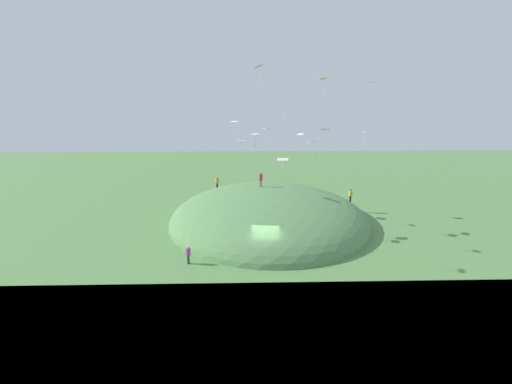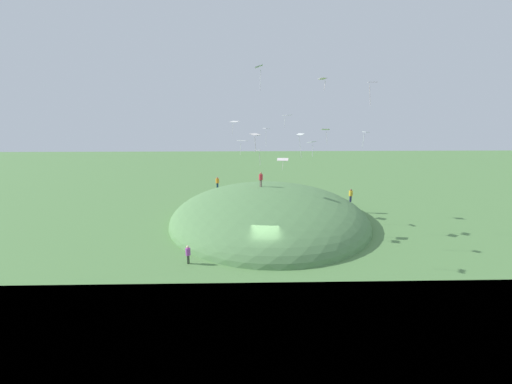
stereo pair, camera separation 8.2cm
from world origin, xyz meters
The scene contains 20 objects.
ground_plane centered at (0.00, 0.00, 0.00)m, with size 160.00×160.00×0.00m, color #558446.
grass_hill centered at (11.04, -0.93, 0.00)m, with size 28.40×22.86×7.17m, color #56844D.
person_watching_kites centered at (12.84, -0.07, 4.65)m, with size 0.64×0.64×1.77m.
person_walking_path centered at (-1.52, 6.61, 1.00)m, with size 0.51×0.51×1.61m.
person_near_shore centered at (20.23, 5.72, 2.76)m, with size 0.48×0.48×1.62m.
person_on_hilltop centered at (13.72, -11.30, 2.37)m, with size 0.66×0.66×1.66m.
kite_0 centered at (1.71, 0.55, 16.14)m, with size 1.01×0.70×2.09m.
kite_1 centered at (7.03, -10.51, 10.29)m, with size 0.79×0.66×1.59m.
kite_2 centered at (5.25, 0.52, 8.70)m, with size 0.92×0.77×1.55m.
kite_3 centered at (-1.10, 0.93, 10.73)m, with size 1.01×0.96×1.46m.
kite_4 centered at (13.54, 3.02, 11.19)m, with size 1.24×1.31×1.65m.
kite_5 centered at (5.92, -1.98, 7.78)m, with size 0.91×1.21×1.22m.
kite_6 centered at (13.16, -7.70, 10.25)m, with size 0.80×1.06×1.92m.
kite_7 centered at (2.92, -3.26, 10.25)m, with size 0.76×0.77×2.19m.
kite_8 centered at (10.76, -0.59, 10.40)m, with size 0.90×0.78×2.08m.
kite_9 centered at (9.51, -6.41, 15.77)m, with size 1.01×1.06×1.31m.
kite_10 centered at (8.09, -2.58, 12.04)m, with size 1.13×1.11×1.32m.
kite_11 centered at (7.02, -5.06, 9.37)m, with size 1.06×1.07×1.59m.
kite_12 centered at (10.55, 2.14, 9.22)m, with size 1.18×1.34×1.61m.
kite_13 centered at (-0.69, -8.33, 14.69)m, with size 0.64×0.82×1.82m.
Camera 1 is at (-31.08, 1.74, 12.95)m, focal length 26.21 mm.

